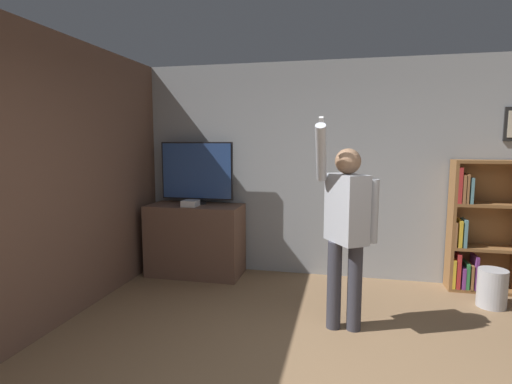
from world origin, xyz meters
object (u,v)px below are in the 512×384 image
at_px(person, 346,222).
at_px(bookshelf, 477,231).
at_px(waste_bin, 492,288).
at_px(game_console, 190,203).
at_px(television, 197,172).

bearing_deg(person, bookshelf, 98.63).
bearing_deg(person, waste_bin, 85.77).
bearing_deg(game_console, bookshelf, 5.01).
xyz_separation_m(person, waste_bin, (1.50, 0.85, -0.80)).
bearing_deg(bookshelf, television, -178.59).
xyz_separation_m(game_console, bookshelf, (3.36, 0.30, -0.25)).
bearing_deg(waste_bin, game_console, 176.73).
relative_size(bookshelf, person, 0.79).
bearing_deg(television, bookshelf, 1.41).
distance_m(television, waste_bin, 3.59).
relative_size(television, waste_bin, 2.40).
relative_size(person, waste_bin, 4.83).
distance_m(television, game_console, 0.43).
relative_size(television, bookshelf, 0.63).
distance_m(person, waste_bin, 1.90).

